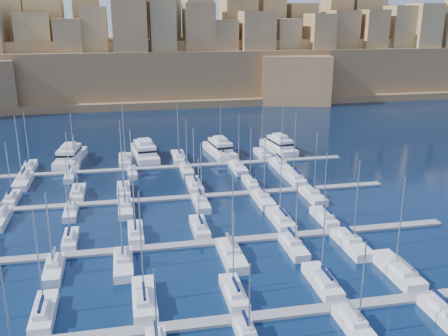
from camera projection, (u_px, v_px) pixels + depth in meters
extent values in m
plane|color=black|center=(200.00, 216.00, 93.76)|extent=(600.00, 600.00, 0.00)
cube|color=slate|center=(242.00, 319.00, 61.88)|extent=(84.00, 2.00, 0.40)
cube|color=slate|center=(211.00, 242.00, 82.47)|extent=(84.00, 2.00, 0.40)
cube|color=slate|center=(192.00, 197.00, 103.06)|extent=(84.00, 2.00, 0.40)
cube|color=slate|center=(180.00, 166.00, 123.65)|extent=(84.00, 2.00, 0.40)
cube|color=silver|center=(44.00, 314.00, 62.31)|extent=(2.69, 8.96, 1.65)
cube|color=silver|center=(42.00, 310.00, 61.12)|extent=(1.88, 4.03, 0.70)
cylinder|color=#9EA0A8|center=(38.00, 260.00, 60.60)|extent=(0.18, 0.18, 12.74)
cube|color=#071133|center=(41.00, 304.00, 60.39)|extent=(0.35, 3.59, 0.35)
cube|color=silver|center=(144.00, 300.00, 65.19)|extent=(3.02, 10.08, 1.70)
cube|color=silver|center=(144.00, 296.00, 63.89)|extent=(2.12, 4.54, 0.70)
cylinder|color=#9EA0A8|center=(141.00, 243.00, 63.32)|extent=(0.18, 0.18, 14.17)
cube|color=#071133|center=(144.00, 291.00, 63.11)|extent=(0.35, 4.03, 0.35)
cube|color=silver|center=(234.00, 294.00, 66.71)|extent=(2.54, 8.46, 1.62)
cube|color=silver|center=(235.00, 290.00, 65.57)|extent=(1.78, 3.81, 0.70)
cylinder|color=#9EA0A8|center=(233.00, 251.00, 65.27)|extent=(0.18, 0.18, 10.80)
cube|color=#071133|center=(236.00, 284.00, 64.86)|extent=(0.35, 3.39, 0.35)
cube|color=silver|center=(322.00, 282.00, 69.54)|extent=(2.80, 9.35, 1.67)
cube|color=silver|center=(325.00, 278.00, 68.32)|extent=(1.96, 4.21, 0.70)
cylinder|color=#9EA0A8|center=(324.00, 235.00, 67.88)|extent=(0.18, 0.18, 12.52)
cube|color=#071133|center=(327.00, 273.00, 67.57)|extent=(0.35, 3.74, 0.35)
cube|color=silver|center=(397.00, 271.00, 72.47)|extent=(3.24, 10.78, 1.74)
cube|color=silver|center=(402.00, 267.00, 71.10)|extent=(2.26, 4.85, 0.70)
cylinder|color=#9EA0A8|center=(400.00, 222.00, 70.75)|extent=(0.18, 0.18, 13.30)
cube|color=#595B60|center=(405.00, 262.00, 70.29)|extent=(0.35, 4.31, 0.35)
cylinder|color=#9EA0A8|center=(6.00, 307.00, 47.97)|extent=(0.18, 0.18, 15.97)
cylinder|color=#9EA0A8|center=(156.00, 310.00, 53.09)|extent=(0.18, 0.18, 9.80)
cube|color=#071133|center=(156.00, 330.00, 55.59)|extent=(0.35, 3.12, 0.35)
cube|color=silver|center=(247.00, 328.00, 57.74)|extent=(1.52, 3.25, 0.70)
cylinder|color=#9EA0A8|center=(249.00, 301.00, 55.48)|extent=(0.18, 0.18, 9.15)
cube|color=#071133|center=(246.00, 318.00, 57.77)|extent=(0.35, 2.89, 0.35)
cube|color=silver|center=(356.00, 330.00, 59.16)|extent=(2.63, 8.76, 1.64)
cube|color=silver|center=(354.00, 317.00, 59.64)|extent=(1.84, 3.94, 0.70)
cylinder|color=#9EA0A8|center=(362.00, 285.00, 56.91)|extent=(0.18, 0.18, 10.83)
cube|color=#595B60|center=(353.00, 307.00, 59.74)|extent=(0.35, 3.51, 0.35)
cube|color=silver|center=(446.00, 318.00, 61.44)|extent=(2.63, 8.76, 1.64)
cube|color=silver|center=(443.00, 306.00, 61.92)|extent=(1.84, 3.94, 0.70)
cube|color=#071133|center=(442.00, 297.00, 62.01)|extent=(0.35, 3.50, 0.35)
cube|color=silver|center=(71.00, 240.00, 82.56)|extent=(2.30, 7.68, 1.58)
cube|color=silver|center=(70.00, 236.00, 81.51)|extent=(1.61, 3.46, 0.70)
cylinder|color=#9EA0A8|center=(68.00, 208.00, 81.25)|extent=(0.18, 0.18, 9.76)
cube|color=#071133|center=(69.00, 231.00, 80.84)|extent=(0.35, 3.07, 0.35)
cube|color=silver|center=(136.00, 234.00, 85.00)|extent=(2.56, 8.54, 1.63)
cube|color=silver|center=(135.00, 229.00, 83.85)|extent=(1.79, 3.84, 0.70)
cylinder|color=#9EA0A8|center=(133.00, 195.00, 83.35)|extent=(0.18, 0.18, 12.22)
cube|color=#071133|center=(135.00, 225.00, 83.14)|extent=(0.35, 3.42, 0.35)
cube|color=silver|center=(200.00, 228.00, 87.20)|extent=(2.62, 8.75, 1.64)
cube|color=silver|center=(200.00, 224.00, 86.04)|extent=(1.84, 3.94, 0.70)
cylinder|color=#9EA0A8|center=(199.00, 191.00, 85.63)|extent=(0.18, 0.18, 11.74)
cube|color=#071133|center=(201.00, 219.00, 85.32)|extent=(0.35, 3.50, 0.35)
cube|color=silver|center=(280.00, 220.00, 90.58)|extent=(2.97, 9.89, 1.69)
cube|color=silver|center=(282.00, 216.00, 89.30)|extent=(2.08, 4.45, 0.70)
cylinder|color=#9EA0A8|center=(281.00, 181.00, 88.88)|extent=(0.18, 0.18, 12.90)
cube|color=#071133|center=(283.00, 212.00, 88.53)|extent=(0.35, 3.96, 0.35)
cube|color=silver|center=(324.00, 218.00, 91.45)|extent=(2.52, 8.41, 1.62)
cube|color=silver|center=(326.00, 214.00, 90.32)|extent=(1.77, 3.79, 0.70)
cylinder|color=#9EA0A8|center=(325.00, 184.00, 89.90)|extent=(0.18, 0.18, 11.53)
cube|color=#071133|center=(327.00, 210.00, 89.62)|extent=(0.35, 3.37, 0.35)
cube|color=silver|center=(54.00, 270.00, 72.84)|extent=(2.55, 8.49, 1.62)
cube|color=silver|center=(54.00, 261.00, 73.29)|extent=(1.78, 3.82, 0.70)
cylinder|color=#9EA0A8|center=(49.00, 231.00, 70.52)|extent=(0.18, 0.18, 11.33)
cube|color=#595B60|center=(54.00, 253.00, 73.38)|extent=(0.35, 3.40, 0.35)
cube|color=silver|center=(123.00, 265.00, 74.31)|extent=(2.82, 9.39, 1.67)
cube|color=silver|center=(123.00, 255.00, 74.84)|extent=(1.97, 4.22, 0.70)
cylinder|color=#9EA0A8|center=(121.00, 225.00, 71.88)|extent=(0.18, 0.18, 11.78)
cube|color=#071133|center=(122.00, 247.00, 74.97)|extent=(0.35, 3.76, 0.35)
cube|color=silver|center=(232.00, 256.00, 76.98)|extent=(3.11, 10.37, 1.72)
cube|color=silver|center=(230.00, 246.00, 77.59)|extent=(2.18, 4.67, 0.70)
cylinder|color=#9EA0A8|center=(232.00, 214.00, 74.33)|extent=(0.18, 0.18, 12.91)
cube|color=#595B60|center=(229.00, 239.00, 77.77)|extent=(0.35, 4.15, 0.35)
cube|color=silver|center=(294.00, 248.00, 79.82)|extent=(2.58, 8.58, 1.63)
cube|color=silver|center=(292.00, 239.00, 80.28)|extent=(1.80, 3.86, 0.70)
cylinder|color=#9EA0A8|center=(296.00, 214.00, 77.62)|extent=(0.18, 0.18, 10.51)
cube|color=#071133|center=(292.00, 232.00, 80.37)|extent=(0.35, 3.43, 0.35)
cube|color=silver|center=(351.00, 245.00, 80.78)|extent=(3.12, 10.38, 1.72)
cube|color=silver|center=(349.00, 235.00, 81.39)|extent=(2.18, 4.67, 0.70)
cylinder|color=#9EA0A8|center=(357.00, 202.00, 78.03)|extent=(0.18, 0.18, 13.56)
cube|color=#071133|center=(348.00, 228.00, 81.57)|extent=(0.35, 4.15, 0.35)
cube|color=silver|center=(12.00, 199.00, 100.76)|extent=(2.40, 8.00, 1.60)
cube|color=silver|center=(11.00, 195.00, 99.67)|extent=(1.68, 3.60, 0.70)
cylinder|color=#9EA0A8|center=(8.00, 169.00, 99.28)|extent=(0.18, 0.18, 10.94)
cube|color=#071133|center=(9.00, 191.00, 98.99)|extent=(0.35, 3.20, 0.35)
cube|color=silver|center=(78.00, 194.00, 103.77)|extent=(2.76, 9.19, 1.66)
cube|color=silver|center=(77.00, 190.00, 102.56)|extent=(1.93, 4.14, 0.70)
cylinder|color=#9EA0A8|center=(75.00, 163.00, 102.23)|extent=(0.18, 0.18, 11.63)
cube|color=#595B60|center=(77.00, 186.00, 101.82)|extent=(0.35, 3.68, 0.35)
cube|color=silver|center=(124.00, 191.00, 105.48)|extent=(2.71, 9.04, 1.65)
cube|color=silver|center=(123.00, 187.00, 104.29)|extent=(1.90, 4.07, 0.70)
cylinder|color=#9EA0A8|center=(121.00, 155.00, 103.57)|extent=(0.18, 0.18, 14.12)
cube|color=#071133|center=(123.00, 183.00, 103.55)|extent=(0.35, 3.62, 0.35)
cube|color=silver|center=(194.00, 186.00, 108.57)|extent=(2.84, 9.46, 1.67)
cube|color=silver|center=(195.00, 182.00, 107.33)|extent=(1.99, 4.26, 0.70)
cylinder|color=#9EA0A8|center=(194.00, 156.00, 107.02)|extent=(0.18, 0.18, 11.81)
cube|color=#071133|center=(195.00, 178.00, 106.58)|extent=(0.35, 3.78, 0.35)
cube|color=silver|center=(250.00, 183.00, 110.24)|extent=(2.38, 7.94, 1.60)
cube|color=silver|center=(251.00, 180.00, 109.15)|extent=(1.67, 3.57, 0.70)
cylinder|color=#9EA0A8|center=(251.00, 154.00, 108.61)|extent=(0.18, 0.18, 11.90)
cube|color=#071133|center=(252.00, 176.00, 108.47)|extent=(0.35, 3.17, 0.35)
cube|color=silver|center=(294.00, 178.00, 113.38)|extent=(3.12, 10.39, 1.72)
cube|color=silver|center=(296.00, 175.00, 112.05)|extent=(2.18, 4.68, 0.70)
cylinder|color=#9EA0A8|center=(295.00, 144.00, 111.54)|extent=(0.18, 0.18, 14.00)
cube|color=#071133|center=(297.00, 171.00, 111.26)|extent=(0.35, 4.16, 0.35)
cube|color=silver|center=(0.00, 220.00, 90.53)|extent=(2.94, 9.80, 1.69)
cube|color=silver|center=(0.00, 212.00, 91.10)|extent=(2.06, 4.41, 0.70)
cube|color=#595B60|center=(0.00, 206.00, 91.24)|extent=(0.35, 3.92, 0.35)
cube|color=silver|center=(71.00, 213.00, 93.83)|extent=(2.36, 7.86, 1.59)
cube|color=silver|center=(71.00, 206.00, 94.22)|extent=(1.65, 3.54, 0.70)
cylinder|color=#9EA0A8|center=(68.00, 184.00, 91.73)|extent=(0.18, 0.18, 10.12)
cube|color=#595B60|center=(71.00, 200.00, 94.28)|extent=(0.35, 3.14, 0.35)
cube|color=silver|center=(126.00, 210.00, 95.29)|extent=(2.65, 8.83, 1.64)
cube|color=silver|center=(125.00, 203.00, 95.77)|extent=(1.85, 3.97, 0.70)
cylinder|color=#9EA0A8|center=(124.00, 179.00, 93.00)|extent=(0.18, 0.18, 11.06)
cube|color=#071133|center=(125.00, 197.00, 95.87)|extent=(0.35, 3.53, 0.35)
cube|color=silver|center=(201.00, 204.00, 98.13)|extent=(2.62, 8.75, 1.64)
cube|color=silver|center=(200.00, 197.00, 98.60)|extent=(1.84, 3.94, 0.70)
cylinder|color=#9EA0A8|center=(201.00, 173.00, 95.75)|extent=(0.18, 0.18, 11.66)
cube|color=#071133|center=(200.00, 191.00, 98.70)|extent=(0.35, 3.50, 0.35)
cube|color=silver|center=(263.00, 200.00, 100.19)|extent=(2.83, 9.44, 1.67)
cube|color=silver|center=(262.00, 193.00, 100.72)|extent=(1.98, 4.25, 0.70)
cylinder|color=#9EA0A8|center=(265.00, 166.00, 97.57)|extent=(0.18, 0.18, 13.04)
cube|color=#071133|center=(261.00, 187.00, 100.86)|extent=(0.35, 3.78, 0.35)
cube|color=silver|center=(313.00, 197.00, 102.20)|extent=(2.84, 9.48, 1.67)
cube|color=silver|center=(311.00, 190.00, 102.73)|extent=(1.99, 4.27, 0.70)
cylinder|color=#9EA0A8|center=(316.00, 163.00, 99.61)|extent=(0.18, 0.18, 12.82)
cube|color=#071133|center=(311.00, 184.00, 102.87)|extent=(0.35, 3.79, 0.35)
cube|color=silver|center=(30.00, 167.00, 121.69)|extent=(2.64, 8.80, 1.64)
cube|color=silver|center=(28.00, 164.00, 120.52)|extent=(1.85, 3.96, 0.70)
cylinder|color=#9EA0A8|center=(26.00, 138.00, 119.97)|extent=(0.18, 0.18, 12.81)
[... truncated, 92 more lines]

